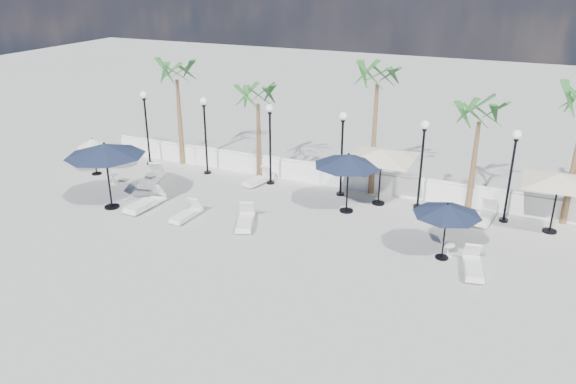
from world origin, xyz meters
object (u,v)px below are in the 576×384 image
at_px(parasol_navy_left, 105,150).
at_px(parasol_cream_sq_b, 561,174).
at_px(lounger_0, 186,214).
at_px(lounger_2, 245,220).
at_px(lounger_4, 258,180).
at_px(parasol_cream_small, 93,143).
at_px(lounger_3, 145,203).
at_px(parasol_navy_mid, 348,160).
at_px(parasol_cream_sq_a, 382,149).
at_px(lounger_1, 151,179).
at_px(parasol_navy_right, 447,210).
at_px(lounger_6, 485,215).
at_px(lounger_5, 473,266).

distance_m(parasol_navy_left, parasol_cream_sq_b, 17.96).
xyz_separation_m(lounger_0, parasol_cream_sq_b, (13.65, 4.72, 2.20)).
height_order(lounger_2, lounger_4, lounger_2).
bearing_deg(parasol_cream_small, lounger_3, -27.00).
height_order(lounger_0, parasol_cream_sq_b, parasol_cream_sq_b).
bearing_deg(parasol_navy_mid, lounger_3, -158.23).
xyz_separation_m(lounger_2, parasol_cream_small, (-9.60, 2.30, 1.38)).
relative_size(lounger_3, parasol_navy_left, 0.64).
height_order(parasol_cream_sq_a, parasol_cream_small, parasol_cream_sq_a).
distance_m(lounger_3, parasol_cream_sq_b, 16.63).
xyz_separation_m(lounger_3, parasol_cream_sq_a, (8.99, 4.53, 2.22)).
relative_size(lounger_1, parasol_navy_mid, 0.73).
bearing_deg(parasol_navy_mid, lounger_1, -175.96).
relative_size(lounger_0, lounger_3, 0.81).
xyz_separation_m(lounger_4, parasol_navy_right, (9.25, -3.88, 1.66)).
xyz_separation_m(lounger_1, parasol_navy_right, (13.93, -1.85, 1.62)).
height_order(lounger_1, lounger_6, lounger_1).
height_order(parasol_navy_left, parasol_cream_sq_a, parasol_navy_left).
bearing_deg(parasol_navy_right, lounger_5, -27.39).
relative_size(lounger_4, lounger_6, 0.93).
bearing_deg(lounger_1, parasol_navy_right, -23.74).
xyz_separation_m(lounger_3, parasol_navy_mid, (7.97, 3.18, 2.02)).
bearing_deg(parasol_cream_sq_a, lounger_2, -134.37).
distance_m(parasol_navy_mid, parasol_cream_sq_b, 8.00).
height_order(parasol_navy_mid, parasol_cream_sq_a, parasol_cream_sq_a).
bearing_deg(lounger_6, lounger_5, -81.20).
bearing_deg(parasol_navy_left, parasol_cream_small, 139.35).
distance_m(lounger_4, parasol_navy_mid, 5.44).
relative_size(lounger_4, parasol_navy_right, 0.77).
bearing_deg(parasol_cream_sq_a, parasol_navy_mid, -127.19).
bearing_deg(parasol_cream_small, lounger_2, -13.49).
relative_size(lounger_3, parasol_cream_sq_b, 0.41).
bearing_deg(parasol_cream_sq_a, lounger_4, 179.82).
xyz_separation_m(lounger_0, lounger_6, (11.21, 4.74, 0.03)).
height_order(parasol_navy_mid, parasol_cream_sq_b, parasol_cream_sq_b).
height_order(lounger_4, parasol_navy_right, parasol_navy_right).
bearing_deg(parasol_cream_sq_b, lounger_0, -160.94).
bearing_deg(lounger_5, lounger_4, 145.69).
bearing_deg(parasol_cream_sq_b, lounger_1, -173.40).
distance_m(lounger_5, parasol_cream_small, 18.57).
xyz_separation_m(lounger_1, lounger_5, (15.05, -2.43, -0.02)).
relative_size(lounger_4, parasol_navy_mid, 0.64).
height_order(parasol_navy_right, parasol_cream_sq_b, parasol_cream_sq_b).
bearing_deg(lounger_0, parasol_navy_left, -172.63).
bearing_deg(parasol_cream_small, lounger_6, 6.45).
distance_m(lounger_0, lounger_6, 12.17).
height_order(parasol_cream_sq_b, parasol_cream_small, parasol_cream_sq_b).
distance_m(parasol_navy_right, parasol_cream_small, 17.34).
relative_size(lounger_1, parasol_navy_right, 0.89).
bearing_deg(parasol_cream_sq_a, lounger_0, -145.18).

